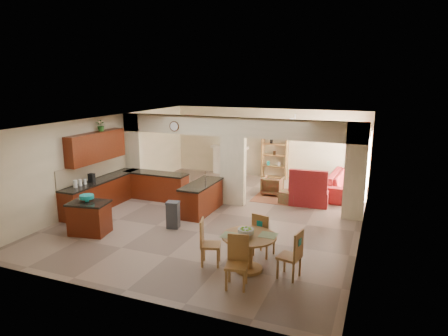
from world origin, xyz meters
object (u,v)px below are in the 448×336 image
at_px(sofa, 346,184).
at_px(dining_table, 249,247).
at_px(kitchen_island, 89,218).
at_px(armchair, 272,186).

bearing_deg(sofa, dining_table, 171.29).
distance_m(kitchen_island, armchair, 6.33).
relative_size(dining_table, armchair, 1.67).
xyz_separation_m(dining_table, armchair, (-1.03, 5.68, -0.20)).
bearing_deg(kitchen_island, sofa, 36.40).
distance_m(kitchen_island, dining_table, 4.52).
xyz_separation_m(kitchen_island, sofa, (5.88, 6.17, -0.04)).
bearing_deg(kitchen_island, dining_table, -14.94).
distance_m(dining_table, sofa, 6.70).
distance_m(kitchen_island, sofa, 8.52).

